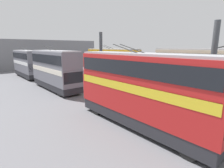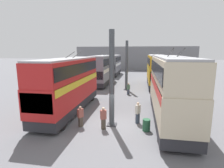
{
  "view_description": "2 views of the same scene",
  "coord_description": "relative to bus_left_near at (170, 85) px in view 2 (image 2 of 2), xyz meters",
  "views": [
    {
      "loc": [
        -4.83,
        13.38,
        5.46
      ],
      "look_at": [
        9.19,
        1.38,
        1.5
      ],
      "focal_mm": 28.0,
      "sensor_mm": 36.0,
      "label": 1
    },
    {
      "loc": [
        -12.73,
        -2.14,
        5.66
      ],
      "look_at": [
        8.13,
        1.37,
        1.71
      ],
      "focal_mm": 28.0,
      "sensor_mm": 36.0,
      "label": 2
    }
  ],
  "objects": [
    {
      "name": "bus_left_near",
      "position": [
        0.0,
        0.0,
        0.0
      ],
      "size": [
        10.91,
        2.54,
        5.89
      ],
      "color": "black",
      "rests_on": "ground_plane"
    },
    {
      "name": "bus_right_mid",
      "position": [
        15.02,
        8.99,
        -0.18
      ],
      "size": [
        9.77,
        2.54,
        5.61
      ],
      "color": "black",
      "rests_on": "ground_plane"
    },
    {
      "name": "person_aisle_midway",
      "position": [
        8.21,
        3.96,
        -2.19
      ],
      "size": [
        0.48,
        0.43,
        1.54
      ],
      "rotation": [
        0.0,
        0.0,
        0.99
      ],
      "color": "#384251",
      "rests_on": "ground_plane"
    },
    {
      "name": "bus_right_far",
      "position": [
        27.12,
        8.99,
        -0.26
      ],
      "size": [
        9.55,
        2.54,
        5.44
      ],
      "color": "black",
      "rests_on": "ground_plane"
    },
    {
      "name": "bus_left_far",
      "position": [
        14.31,
        0.0,
        -0.07
      ],
      "size": [
        9.9,
        2.54,
        5.76
      ],
      "color": "black",
      "rests_on": "ground_plane"
    },
    {
      "name": "person_by_right_row",
      "position": [
        -2.51,
        6.79,
        -2.14
      ],
      "size": [
        0.48,
        0.45,
        1.63
      ],
      "rotation": [
        0.0,
        0.0,
        0.92
      ],
      "color": "#473D33",
      "rests_on": "ground_plane"
    },
    {
      "name": "person_aisle_foreground",
      "position": [
        -2.67,
        4.98,
        -2.1
      ],
      "size": [
        0.41,
        0.48,
        1.69
      ],
      "rotation": [
        0.0,
        0.0,
        0.48
      ],
      "color": "#473D33",
      "rests_on": "ground_plane"
    },
    {
      "name": "person_by_left_row",
      "position": [
        -1.11,
        2.52,
        -2.07
      ],
      "size": [
        0.48,
        0.44,
        1.74
      ],
      "rotation": [
        0.0,
        0.0,
        0.95
      ],
      "color": "#384251",
      "rests_on": "ground_plane"
    },
    {
      "name": "oil_drum",
      "position": [
        -2.39,
        1.86,
        -2.57
      ],
      "size": [
        0.57,
        0.57,
        0.86
      ],
      "color": "#235638",
      "rests_on": "ground_plane"
    },
    {
      "name": "ground_plane",
      "position": [
        -1.76,
        4.49,
        -3.0
      ],
      "size": [
        240.0,
        240.0,
        0.0
      ],
      "primitive_type": "plane",
      "color": "slate"
    },
    {
      "name": "support_column_near",
      "position": [
        -1.85,
        4.49,
        0.48
      ],
      "size": [
        0.72,
        0.72,
        7.21
      ],
      "color": "#42474C",
      "rests_on": "ground_plane"
    },
    {
      "name": "bus_right_near",
      "position": [
        0.74,
        8.99,
        -0.12
      ],
      "size": [
        10.72,
        2.54,
        5.67
      ],
      "color": "black",
      "rests_on": "ground_plane"
    },
    {
      "name": "support_column_far",
      "position": [
        11.19,
        4.49,
        0.48
      ],
      "size": [
        0.72,
        0.72,
        7.21
      ],
      "color": "#42474C",
      "rests_on": "ground_plane"
    },
    {
      "name": "depot_back_wall",
      "position": [
        38.78,
        4.49,
        0.57
      ],
      "size": [
        0.5,
        36.0,
        7.13
      ],
      "color": "slate",
      "rests_on": "ground_plane"
    }
  ]
}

